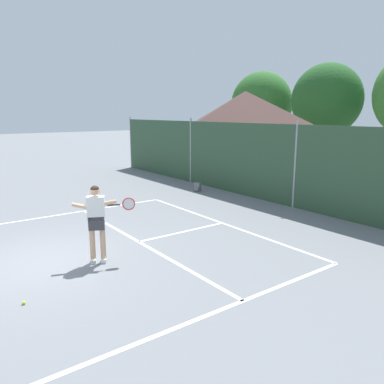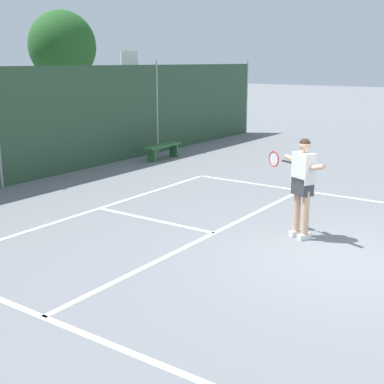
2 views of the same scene
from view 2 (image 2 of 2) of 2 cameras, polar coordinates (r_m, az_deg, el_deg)
name	(u,v)px [view 2 (image 2 of 2)]	position (r m, az deg, el deg)	size (l,w,h in m)	color
ground_plane	(341,260)	(9.01, 15.95, -7.20)	(120.00, 120.00, 0.00)	slate
court_markings	(304,252)	(9.22, 12.14, -6.46)	(8.30, 11.10, 0.01)	white
basketball_hoop	(129,85)	(19.87, -6.86, 11.48)	(0.90, 0.67, 3.55)	yellow
tennis_player	(302,179)	(9.67, 11.95, 1.38)	(0.61, 1.35, 1.85)	silver
courtside_bench	(163,148)	(17.50, -3.18, 4.79)	(1.60, 0.36, 0.48)	#336B38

